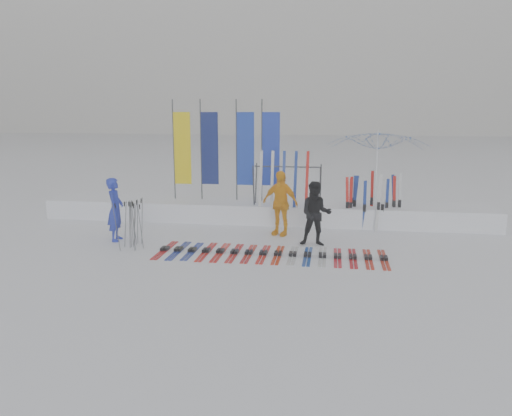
% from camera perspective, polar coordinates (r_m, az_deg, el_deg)
% --- Properties ---
extents(ground, '(120.00, 120.00, 0.00)m').
position_cam_1_polar(ground, '(11.50, -2.21, -6.39)').
color(ground, white).
rests_on(ground, ground).
extents(snow_bank, '(14.00, 1.60, 0.60)m').
position_cam_1_polar(snow_bank, '(15.83, 0.94, -0.39)').
color(snow_bank, white).
rests_on(snow_bank, ground).
extents(person_blue, '(0.51, 0.68, 1.70)m').
position_cam_1_polar(person_blue, '(13.84, -15.78, -0.16)').
color(person_blue, '#1E2EAF').
rests_on(person_blue, ground).
extents(person_black, '(0.83, 0.65, 1.67)m').
position_cam_1_polar(person_black, '(12.92, 6.86, -0.67)').
color(person_black, black).
rests_on(person_black, ground).
extents(person_yellow, '(1.16, 0.80, 1.82)m').
position_cam_1_polar(person_yellow, '(13.94, 2.77, 0.57)').
color(person_yellow, '#FFAA10').
rests_on(person_yellow, ground).
extents(tent_canopy, '(4.08, 4.12, 2.92)m').
position_cam_1_polar(tent_canopy, '(16.21, 13.52, 3.73)').
color(tent_canopy, white).
rests_on(tent_canopy, ground).
extents(ski_row, '(5.53, 1.69, 0.07)m').
position_cam_1_polar(ski_row, '(12.18, 1.61, -5.22)').
color(ski_row, '#B30E10').
rests_on(ski_row, ground).
extents(pole_cluster, '(0.63, 0.84, 1.25)m').
position_cam_1_polar(pole_cluster, '(13.10, -13.93, -1.82)').
color(pole_cluster, '#595B60').
rests_on(pole_cluster, ground).
extents(feather_flags, '(3.44, 0.12, 3.20)m').
position_cam_1_polar(feather_flags, '(16.02, -3.47, 6.75)').
color(feather_flags, '#383A3F').
rests_on(feather_flags, ground).
extents(ski_rack, '(2.04, 0.80, 1.23)m').
position_cam_1_polar(ski_rack, '(15.17, 3.60, 3.24)').
color(ski_rack, '#383A3F').
rests_on(ski_rack, ground).
extents(upright_skis, '(1.61, 1.09, 1.68)m').
position_cam_1_polar(upright_skis, '(15.25, 12.95, 0.70)').
color(upright_skis, silver).
rests_on(upright_skis, ground).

